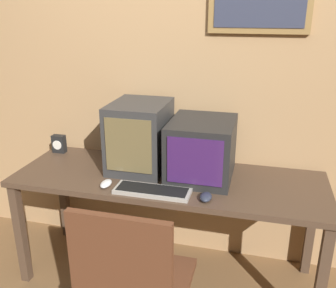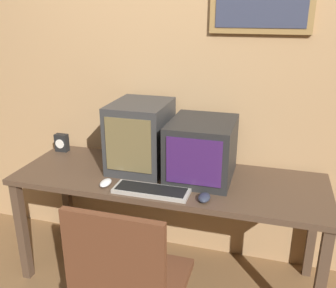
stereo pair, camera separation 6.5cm
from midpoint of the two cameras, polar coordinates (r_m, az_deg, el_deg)
name	(u,v)px [view 1 (the left image)]	position (r m, az deg, el deg)	size (l,w,h in m)	color
wall_back	(183,78)	(2.56, 1.58, 10.01)	(8.00, 0.08, 2.60)	tan
desk	(168,188)	(2.39, -0.79, -6.73)	(1.95, 0.66, 0.75)	#4C3828
monitor_left	(140,136)	(2.43, -5.08, 1.22)	(0.35, 0.44, 0.44)	#333333
monitor_right	(202,149)	(2.31, 4.33, -0.77)	(0.39, 0.46, 0.36)	black
keyboard_main	(152,191)	(2.16, -3.27, -7.13)	(0.44, 0.15, 0.03)	#A8A399
mouse_near_keyboard	(206,197)	(2.09, 4.87, -8.05)	(0.07, 0.10, 0.04)	#282D3D
mouse_far_corner	(106,184)	(2.27, -10.25, -5.97)	(0.06, 0.11, 0.03)	silver
desk_clock	(59,144)	(2.85, -16.91, 0.02)	(0.09, 0.06, 0.13)	black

